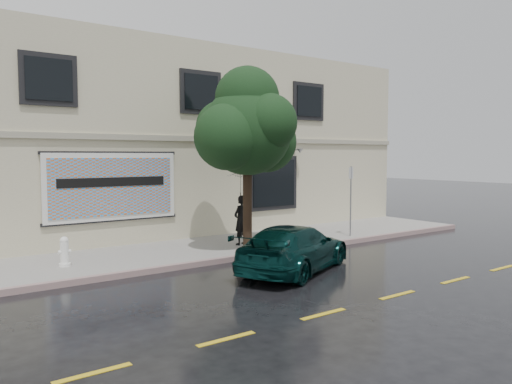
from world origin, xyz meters
TOP-DOWN VIEW (x-y plane):
  - ground at (0.00, 0.00)m, footprint 90.00×90.00m
  - sidewalk at (0.00, 3.25)m, footprint 20.00×3.50m
  - curb at (0.00, 1.50)m, footprint 20.00×0.18m
  - road_marking at (0.00, -3.50)m, footprint 19.00×0.12m
  - building at (0.00, 9.00)m, footprint 20.00×8.12m
  - billboard at (-3.20, 4.92)m, footprint 4.30×0.16m
  - car at (-0.37, -0.50)m, footprint 4.61×3.47m
  - pedestrian at (0.25, 2.88)m, footprint 0.67×0.54m
  - umbrella at (0.25, 2.88)m, footprint 1.16×1.16m
  - street_tree at (0.03, 2.20)m, footprint 2.72×2.72m
  - fire_hydrant at (-5.22, 3.00)m, footprint 0.32×0.30m
  - sign_pole at (4.37, 1.99)m, footprint 0.30×0.11m

SIDE VIEW (x-z plane):
  - ground at x=0.00m, z-range 0.00..0.00m
  - road_marking at x=0.00m, z-range 0.00..0.01m
  - sidewalk at x=0.00m, z-range 0.00..0.15m
  - curb at x=0.00m, z-range -0.01..0.15m
  - fire_hydrant at x=-5.22m, z-range 0.14..0.92m
  - car at x=-0.37m, z-range 0.00..1.23m
  - pedestrian at x=0.25m, z-range 0.15..1.75m
  - sign_pole at x=4.37m, z-range 0.41..2.90m
  - billboard at x=-3.20m, z-range 0.95..3.15m
  - umbrella at x=0.25m, z-range 1.75..2.43m
  - building at x=0.00m, z-range 0.00..7.00m
  - street_tree at x=0.03m, z-range 1.26..6.25m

